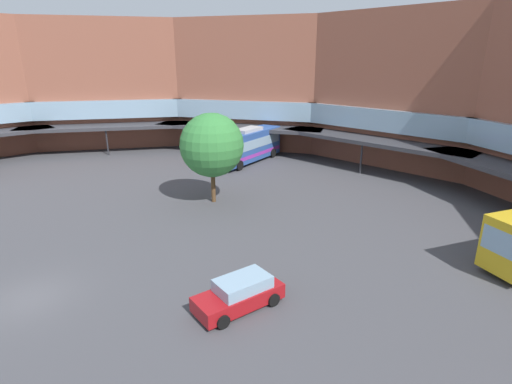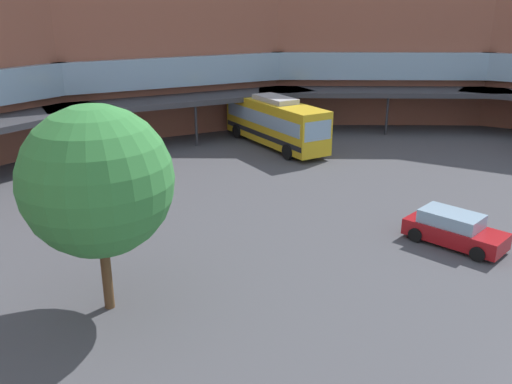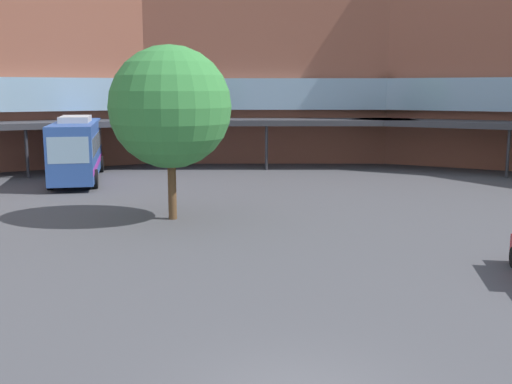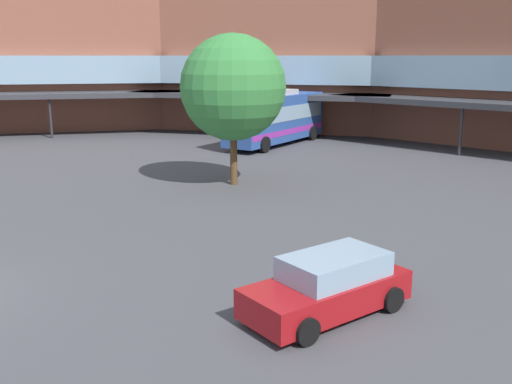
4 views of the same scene
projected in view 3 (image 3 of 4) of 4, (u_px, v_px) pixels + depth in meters
The scene contains 3 objects.
station_building at pixel (270, 47), 31.46m from camera, with size 84.95×49.66×16.37m.
bus_3 at pixel (76, 148), 37.46m from camera, with size 4.49×10.70×3.97m.
plaza_tree at pixel (170, 107), 25.68m from camera, with size 5.20×5.20×7.45m.
Camera 3 is at (-0.73, -10.12, 5.60)m, focal length 42.59 mm.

